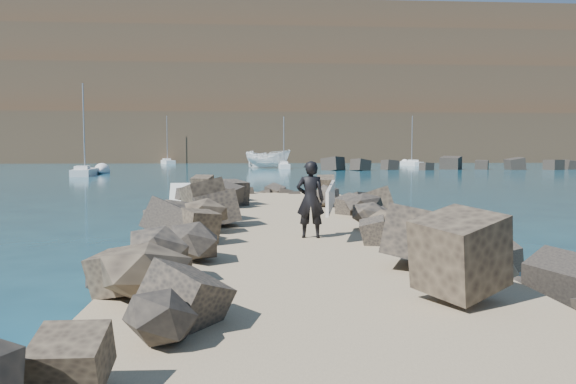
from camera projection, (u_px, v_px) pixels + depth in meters
name	position (u px, v px, depth m)	size (l,w,h in m)	color
ground	(285.00, 245.00, 15.05)	(800.00, 800.00, 0.00)	#0F384C
jetty	(291.00, 247.00, 13.03)	(6.00, 26.00, 0.60)	#8C7759
riprap_left	(168.00, 236.00, 13.32)	(2.60, 22.00, 1.00)	black
riprap_right	(408.00, 234.00, 13.72)	(2.60, 22.00, 1.00)	black
breakwater_secondary	(529.00, 165.00, 72.12)	(52.00, 4.00, 1.20)	black
headland	(284.00, 106.00, 173.69)	(360.00, 140.00, 32.00)	#2D4919
surfboard_resting	(180.00, 199.00, 17.13)	(0.63, 2.53, 0.08)	white
boat_imported	(268.00, 159.00, 77.50)	(2.48, 6.60, 2.55)	white
surfer_with_board	(313.00, 199.00, 12.39)	(1.04, 2.08, 1.70)	black
sailboat_e	(167.00, 162.00, 101.31)	(3.76, 7.44, 8.78)	silver
sailboat_d	(412.00, 164.00, 88.60)	(1.99, 6.69, 8.00)	silver
sailboat_b	(284.00, 166.00, 75.44)	(1.35, 5.80, 7.11)	silver
sailboat_f	(454.00, 160.00, 114.49)	(1.81, 5.56, 6.75)	silver
sailboat_a	(85.00, 172.00, 55.57)	(2.72, 7.85, 9.21)	silver
headland_buildings	(309.00, 43.00, 165.04)	(137.50, 30.50, 5.00)	white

